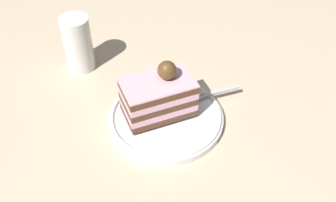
% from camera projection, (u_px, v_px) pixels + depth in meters
% --- Properties ---
extents(ground_plane, '(2.40, 2.40, 0.00)m').
position_uv_depth(ground_plane, '(165.00, 117.00, 0.72)').
color(ground_plane, beige).
extents(dessert_plate, '(0.20, 0.20, 0.02)m').
position_uv_depth(dessert_plate, '(168.00, 117.00, 0.70)').
color(dessert_plate, white).
rests_on(dessert_plate, ground_plane).
extents(cake_slice, '(0.09, 0.13, 0.10)m').
position_uv_depth(cake_slice, '(158.00, 94.00, 0.68)').
color(cake_slice, brown).
rests_on(cake_slice, dessert_plate).
extents(fork, '(0.02, 0.12, 0.00)m').
position_uv_depth(fork, '(207.00, 94.00, 0.73)').
color(fork, silver).
rests_on(fork, dessert_plate).
extents(drink_glass_near, '(0.05, 0.05, 0.11)m').
position_uv_depth(drink_glass_near, '(78.00, 47.00, 0.78)').
color(drink_glass_near, white).
rests_on(drink_glass_near, ground_plane).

